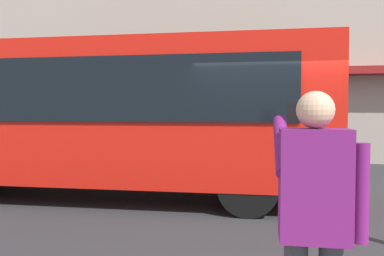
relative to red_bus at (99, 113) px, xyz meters
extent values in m
plane|color=#2B2B2D|center=(-3.38, 0.43, -1.68)|extent=(60.00, 60.00, 0.00)
cube|color=maroon|center=(-6.88, -5.77, 1.32)|extent=(4.40, 1.10, 0.24)
cube|color=red|center=(-0.02, -0.01, 0.02)|extent=(9.00, 2.50, 2.60)
cube|color=black|center=(-0.02, 1.25, 0.42)|extent=(7.60, 0.06, 1.10)
cylinder|color=black|center=(2.98, -1.11, -1.18)|extent=(1.00, 0.28, 1.00)
cylinder|color=black|center=(-3.02, -1.11, -1.18)|extent=(1.00, 0.28, 1.00)
cylinder|color=black|center=(-3.02, 1.09, -1.18)|extent=(1.00, 0.28, 1.00)
cube|color=#6B1960|center=(-3.49, 5.10, -0.38)|extent=(0.40, 0.24, 0.66)
sphere|color=#D8A884|center=(-3.49, 5.10, 0.06)|extent=(0.22, 0.22, 0.22)
cylinder|color=#6B1960|center=(-3.75, 5.10, -0.42)|extent=(0.09, 0.09, 0.58)
cylinder|color=#6B1960|center=(-3.31, 4.94, -0.16)|extent=(0.09, 0.48, 0.37)
cube|color=black|center=(-3.39, 4.80, 0.04)|extent=(0.07, 0.01, 0.14)
camera|label=1|loc=(-3.16, 7.45, 0.05)|focal=36.39mm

